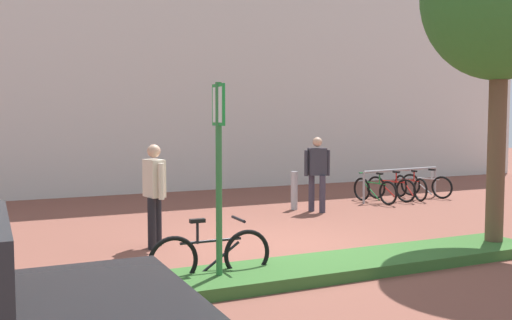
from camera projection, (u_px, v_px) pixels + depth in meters
ground_plane at (282, 245)px, 9.71m from camera, size 60.00×60.00×0.00m
building_facade at (152, 21)px, 16.80m from camera, size 28.00×1.20×10.00m
planter_strip at (331, 267)px, 8.01m from camera, size 7.00×1.10×0.16m
parking_sign_post at (219, 155)px, 7.19m from camera, size 0.08×0.36×2.60m
bike_at_sign at (211, 256)px, 7.50m from camera, size 1.68×0.42×0.86m
bike_rack_cluster at (401, 187)px, 15.13m from camera, size 2.64×1.80×0.83m
bollard_steel at (294, 191)px, 13.50m from camera, size 0.16×0.16×0.90m
person_casual_tan at (154, 189)px, 9.49m from camera, size 0.31×0.60×1.72m
person_suited_dark at (317, 169)px, 13.13m from camera, size 0.60×0.43×1.72m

